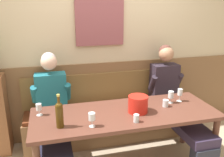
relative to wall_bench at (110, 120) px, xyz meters
name	(u,v)px	position (x,y,z in m)	size (l,w,h in m)	color
room_wall_back	(105,39)	(0.00, 0.26, 1.12)	(6.80, 0.12, 2.80)	beige
wood_wainscot_panel	(107,98)	(0.00, 0.21, 0.26)	(6.80, 0.03, 1.08)	brown
wall_bench	(110,120)	(0.00, 0.00, 0.00)	(2.36, 0.42, 0.94)	brown
dining_table	(125,119)	(0.00, -0.68, 0.36)	(2.06, 0.77, 0.72)	brown
person_center_left_seat	(53,115)	(-0.78, -0.35, 0.35)	(0.49, 1.23, 1.30)	#273630
person_center_right_seat	(174,99)	(0.79, -0.33, 0.37)	(0.48, 1.23, 1.33)	#272A38
ice_bucket	(138,104)	(0.13, -0.71, 0.53)	(0.22, 0.22, 0.19)	red
wine_bottle_green_tall	(59,114)	(-0.72, -0.85, 0.58)	(0.07, 0.07, 0.34)	#452F0B
wine_glass_near_bucket	(92,117)	(-0.42, -0.92, 0.54)	(0.07, 0.07, 0.15)	silver
wine_glass_left_end	(171,95)	(0.61, -0.57, 0.54)	(0.07, 0.07, 0.15)	silver
wine_glass_center_front	(39,108)	(-0.92, -0.52, 0.53)	(0.07, 0.07, 0.13)	silver
wine_glass_right_end	(180,93)	(0.74, -0.55, 0.55)	(0.07, 0.07, 0.16)	silver
water_tumbler_center	(136,118)	(0.03, -0.94, 0.48)	(0.06, 0.06, 0.08)	silver
water_tumbler_left	(166,103)	(0.50, -0.66, 0.48)	(0.07, 0.07, 0.08)	silver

